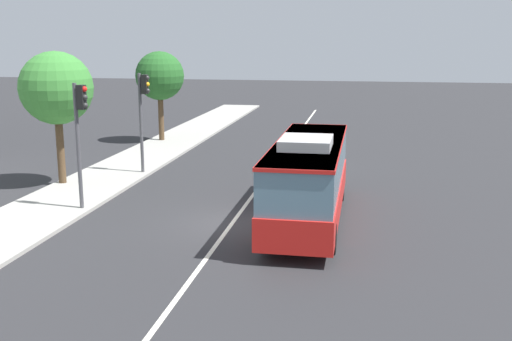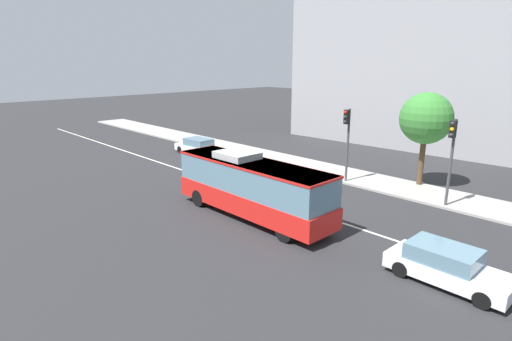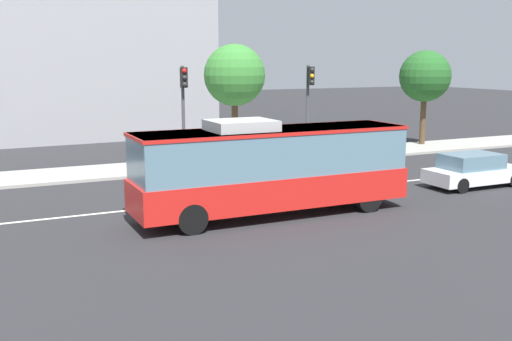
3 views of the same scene
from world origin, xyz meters
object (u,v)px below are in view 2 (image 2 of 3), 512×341
(sedan_white_ahead, at_px, (446,266))
(traffic_light_mid_block, at_px, (347,133))
(traffic_light_near_corner, at_px, (452,148))
(transit_bus, at_px, (252,185))
(sedan_white, at_px, (198,146))
(street_tree_kerbside_left, at_px, (426,119))

(sedan_white_ahead, height_order, traffic_light_mid_block, traffic_light_mid_block)
(sedan_white_ahead, xyz_separation_m, traffic_light_near_corner, (-3.45, 8.41, 2.84))
(transit_bus, distance_m, traffic_light_near_corner, 11.43)
(sedan_white, distance_m, sedan_white_ahead, 25.81)
(traffic_light_near_corner, distance_m, street_tree_kerbside_left, 4.40)
(street_tree_kerbside_left, bearing_deg, traffic_light_mid_block, -142.39)
(traffic_light_near_corner, xyz_separation_m, street_tree_kerbside_left, (-2.97, 3.08, 1.06))
(transit_bus, relative_size, sedan_white, 2.18)
(sedan_white, bearing_deg, traffic_light_mid_block, -175.01)
(transit_bus, bearing_deg, traffic_light_mid_block, 91.15)
(transit_bus, bearing_deg, street_tree_kerbside_left, 72.60)
(traffic_light_mid_block, bearing_deg, traffic_light_near_corner, 95.31)
(sedan_white_ahead, relative_size, street_tree_kerbside_left, 0.71)
(traffic_light_mid_block, relative_size, street_tree_kerbside_left, 0.82)
(sedan_white, bearing_deg, street_tree_kerbside_left, -167.57)
(transit_bus, height_order, sedan_white, transit_bus)
(transit_bus, distance_m, sedan_white_ahead, 10.28)
(sedan_white, relative_size, traffic_light_mid_block, 0.88)
(traffic_light_mid_block, bearing_deg, transit_bus, 6.67)
(sedan_white_ahead, height_order, street_tree_kerbside_left, street_tree_kerbside_left)
(sedan_white, height_order, traffic_light_near_corner, traffic_light_near_corner)
(traffic_light_mid_block, bearing_deg, sedan_white_ahead, 56.40)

